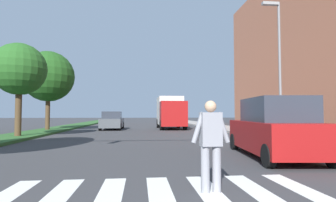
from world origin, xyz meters
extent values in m
plane|color=#38383A|center=(0.00, 30.00, 0.00)|extent=(140.00, 140.00, 0.00)
cube|color=silver|center=(-2.25, 6.53, 0.00)|extent=(0.45, 2.20, 0.01)
cube|color=silver|center=(-1.35, 6.53, 0.00)|extent=(0.45, 2.20, 0.01)
cube|color=silver|center=(-0.45, 6.53, 0.00)|extent=(0.45, 2.20, 0.01)
cube|color=silver|center=(0.45, 6.53, 0.00)|extent=(0.45, 2.20, 0.01)
cube|color=silver|center=(1.35, 6.53, 0.00)|extent=(0.45, 2.20, 0.01)
cube|color=silver|center=(2.25, 6.53, 0.00)|extent=(0.45, 2.20, 0.01)
cube|color=silver|center=(3.15, 6.53, 0.00)|extent=(0.45, 2.20, 0.01)
cube|color=#2D5B28|center=(-7.29, 28.00, 0.07)|extent=(2.63, 64.00, 0.15)
cylinder|color=#4C3823|center=(-7.05, 18.17, 1.66)|extent=(0.36, 0.36, 3.02)
sphere|color=#23561E|center=(-7.05, 18.17, 4.09)|extent=(3.08, 3.08, 3.08)
cylinder|color=#4C3823|center=(-7.52, 24.66, 1.72)|extent=(0.36, 0.36, 3.14)
sphere|color=#1E4C19|center=(-7.52, 24.66, 4.55)|extent=(4.18, 4.18, 4.18)
cube|color=#9E9991|center=(8.23, 28.00, 0.07)|extent=(3.00, 64.00, 0.15)
cylinder|color=slate|center=(7.73, 15.46, 3.90)|extent=(0.14, 0.14, 7.50)
cube|color=gray|center=(7.23, 15.46, 7.55)|extent=(0.90, 0.24, 0.16)
cylinder|color=gray|center=(1.49, 6.39, 0.42)|extent=(0.17, 0.17, 0.85)
cylinder|color=gray|center=(1.27, 6.38, 0.42)|extent=(0.17, 0.17, 0.85)
cube|color=gray|center=(1.38, 6.39, 1.16)|extent=(0.39, 0.26, 0.62)
cylinder|color=gray|center=(1.62, 6.40, 1.19)|extent=(0.27, 0.11, 0.58)
cylinder|color=gray|center=(1.14, 6.37, 1.19)|extent=(0.27, 0.11, 0.58)
sphere|color=tan|center=(1.38, 6.39, 1.58)|extent=(0.23, 0.23, 0.22)
cube|color=maroon|center=(4.56, 10.16, 0.70)|extent=(2.37, 4.77, 0.96)
cube|color=#2D333D|center=(4.53, 9.93, 1.58)|extent=(1.93, 2.69, 0.79)
cylinder|color=black|center=(3.89, 12.09, 0.32)|extent=(0.29, 0.66, 0.64)
cylinder|color=black|center=(5.62, 11.91, 0.32)|extent=(0.29, 0.66, 0.64)
cylinder|color=black|center=(3.50, 8.41, 0.32)|extent=(0.29, 0.66, 0.64)
cylinder|color=black|center=(5.23, 8.23, 0.32)|extent=(0.29, 0.66, 0.64)
cube|color=#474C51|center=(-2.45, 26.68, 0.61)|extent=(1.87, 4.37, 0.78)
cube|color=#2D333D|center=(-2.45, 26.46, 1.32)|extent=(1.63, 1.97, 0.64)
cylinder|color=black|center=(-3.27, 28.42, 0.32)|extent=(0.23, 0.64, 0.64)
cylinder|color=black|center=(-1.60, 28.40, 0.32)|extent=(0.23, 0.64, 0.64)
cylinder|color=black|center=(-3.30, 24.96, 0.32)|extent=(0.23, 0.64, 0.64)
cylinder|color=black|center=(-1.63, 24.94, 0.32)|extent=(0.23, 0.64, 0.64)
cube|color=maroon|center=(3.03, 25.22, 1.45)|extent=(2.30, 2.00, 2.20)
cube|color=beige|center=(3.03, 28.32, 1.75)|extent=(2.30, 4.20, 2.70)
cylinder|color=black|center=(4.08, 25.22, 0.45)|extent=(0.30, 0.90, 0.90)
cylinder|color=black|center=(1.98, 25.22, 0.45)|extent=(0.30, 0.90, 0.90)
cylinder|color=black|center=(4.08, 29.37, 0.45)|extent=(0.30, 0.90, 0.90)
cylinder|color=black|center=(1.98, 29.37, 0.45)|extent=(0.30, 0.90, 0.90)
camera|label=1|loc=(0.07, 1.49, 1.44)|focal=28.78mm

